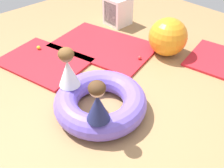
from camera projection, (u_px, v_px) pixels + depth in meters
name	position (u px, v px, depth m)	size (l,w,h in m)	color
ground_plane	(112.00, 110.00, 3.26)	(8.00, 8.00, 0.00)	#9E7549
gym_mat_near_right	(44.00, 61.00, 4.12)	(1.38, 0.99, 0.04)	red
gym_mat_center_rear	(104.00, 46.00, 4.50)	(1.74, 1.15, 0.04)	red
inflatable_cushion	(101.00, 102.00, 3.16)	(1.18, 1.18, 0.30)	#7056D1
child_in_white	(68.00, 68.00, 3.04)	(0.32, 0.32, 0.53)	white
child_in_navy	(98.00, 102.00, 2.58)	(0.35, 0.35, 0.50)	navy
play_ball_red	(140.00, 58.00, 4.11)	(0.06, 0.06, 0.06)	red
play_ball_yellow	(39.00, 48.00, 4.36)	(0.07, 0.07, 0.07)	yellow
exercise_ball_large	(168.00, 37.00, 4.15)	(0.64, 0.64, 0.64)	orange
storage_cube	(117.00, 11.00, 5.09)	(0.44, 0.44, 0.56)	white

